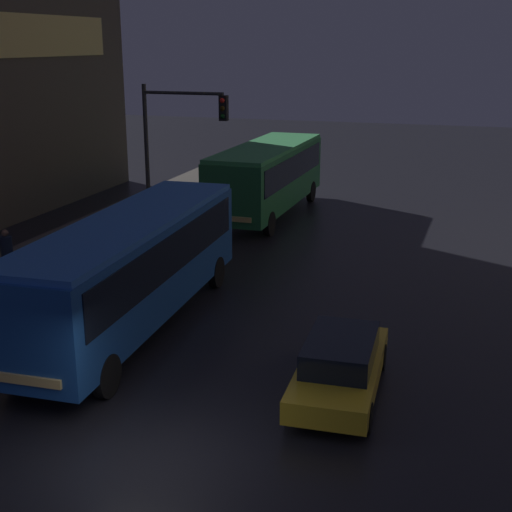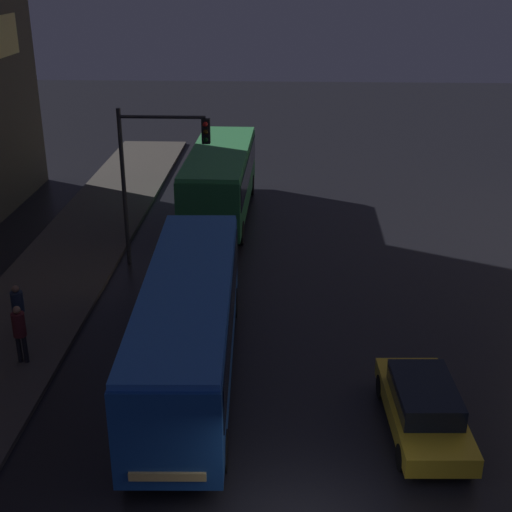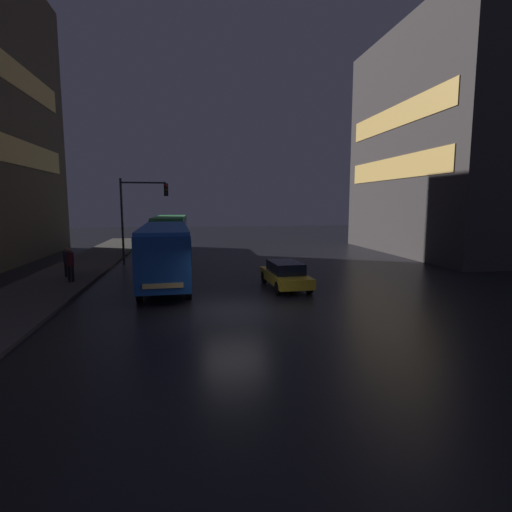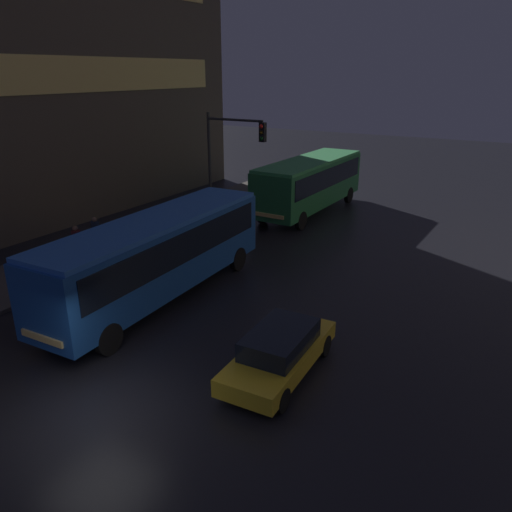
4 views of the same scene
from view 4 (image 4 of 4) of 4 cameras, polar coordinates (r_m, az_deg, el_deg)
ground_plane at (r=13.55m, az=-17.98°, el=-17.04°), size 120.00×120.00×0.00m
sidewalk_left at (r=25.55m, az=-15.14°, el=1.57°), size 4.00×48.00×0.15m
bus_near at (r=18.39m, az=-11.10°, el=0.67°), size 2.79×10.62×3.13m
bus_far at (r=29.98m, az=6.17°, el=8.63°), size 2.76×9.77×3.17m
car_taxi at (r=14.13m, az=2.73°, el=-10.79°), size 1.91×4.46×1.35m
pedestrian_near at (r=23.85m, az=-17.84°, el=2.67°), size 0.50×0.50×1.68m
pedestrian_mid at (r=22.38m, az=-19.78°, el=1.49°), size 0.41×0.41×1.80m
traffic_light_main at (r=25.52m, az=-3.19°, el=11.62°), size 3.38×0.35×6.08m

